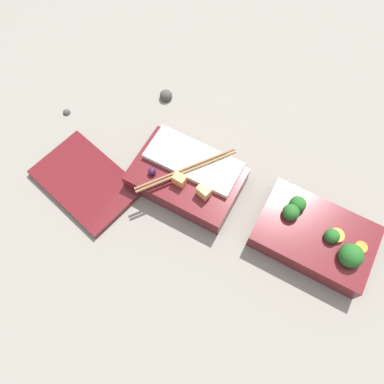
% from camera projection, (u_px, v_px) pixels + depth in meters
% --- Properties ---
extents(ground_plane, '(3.00, 3.00, 0.00)m').
position_uv_depth(ground_plane, '(245.00, 203.00, 0.76)').
color(ground_plane, gray).
extents(bento_tray_vegetable, '(0.21, 0.14, 0.08)m').
position_uv_depth(bento_tray_vegetable, '(315.00, 236.00, 0.70)').
color(bento_tray_vegetable, maroon).
rests_on(bento_tray_vegetable, ground_plane).
extents(bento_tray_rice, '(0.21, 0.18, 0.07)m').
position_uv_depth(bento_tray_rice, '(187.00, 176.00, 0.75)').
color(bento_tray_rice, maroon).
rests_on(bento_tray_rice, ground_plane).
extents(bento_lid, '(0.24, 0.18, 0.01)m').
position_uv_depth(bento_lid, '(86.00, 181.00, 0.77)').
color(bento_lid, maroon).
rests_on(bento_lid, ground_plane).
extents(pebble_0, '(0.02, 0.02, 0.02)m').
position_uv_depth(pebble_0, '(66.00, 112.00, 0.85)').
color(pebble_0, '#474442').
rests_on(pebble_0, ground_plane).
extents(pebble_1, '(0.03, 0.03, 0.03)m').
position_uv_depth(pebble_1, '(166.00, 96.00, 0.86)').
color(pebble_1, '#474442').
rests_on(pebble_1, ground_plane).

